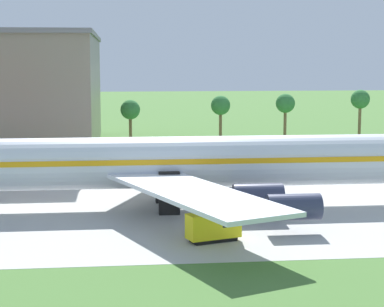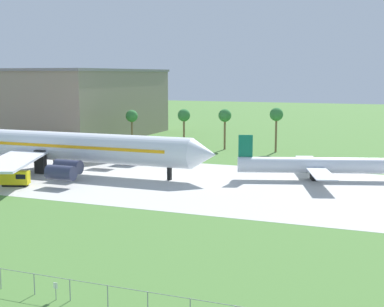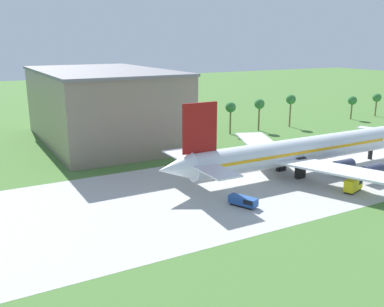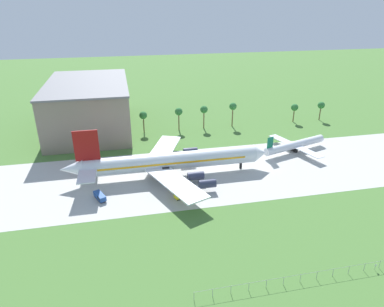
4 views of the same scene
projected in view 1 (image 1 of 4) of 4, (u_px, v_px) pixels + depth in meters
The scene contains 4 objects.
jet_airliner at pixel (181, 162), 83.00m from camera, with size 72.72×55.16×19.09m.
baggage_tug at pixel (215, 226), 68.20m from camera, with size 5.64×3.55×2.86m.
terminal_building at pixel (4, 92), 135.77m from camera, with size 36.72×61.20×22.55m.
palm_tree_row at pixel (356, 108), 131.42m from camera, with size 94.70×3.60×12.03m.
Camera 1 is at (-44.04, -80.73, 17.87)m, focal length 65.00 mm.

